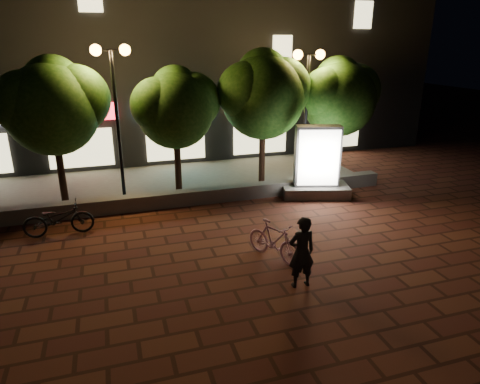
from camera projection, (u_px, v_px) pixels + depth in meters
name	position (u px, v px, depth m)	size (l,w,h in m)	color
ground	(195.00, 260.00, 10.97)	(80.00, 80.00, 0.00)	#53271A
retaining_wall	(171.00, 199.00, 14.48)	(16.00, 0.45, 0.50)	slate
sidewalk	(162.00, 183.00, 16.80)	(16.00, 5.00, 0.08)	slate
building_block	(138.00, 49.00, 20.98)	(28.00, 8.12, 11.30)	black
tree_left	(53.00, 103.00, 13.76)	(3.60, 3.00, 4.89)	black
tree_mid	(176.00, 105.00, 14.96)	(3.24, 2.70, 4.50)	black
tree_right	(264.00, 92.00, 15.77)	(3.72, 3.10, 5.07)	black
tree_far_right	(340.00, 94.00, 16.73)	(3.48, 2.90, 4.76)	black
street_lamp_left	(114.00, 84.00, 13.88)	(1.26, 0.36, 5.18)	black
street_lamp_right	(308.00, 82.00, 15.88)	(1.26, 0.36, 4.98)	black
ad_kiosk	(316.00, 168.00, 15.22)	(2.62, 1.80, 2.58)	slate
scooter_pink	(274.00, 241.00, 10.86)	(0.48, 1.72, 1.03)	#CA89B2
rider	(302.00, 252.00, 9.53)	(0.63, 0.41, 1.72)	black
scooter_parked	(58.00, 219.00, 12.23)	(0.68, 1.94, 1.02)	black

